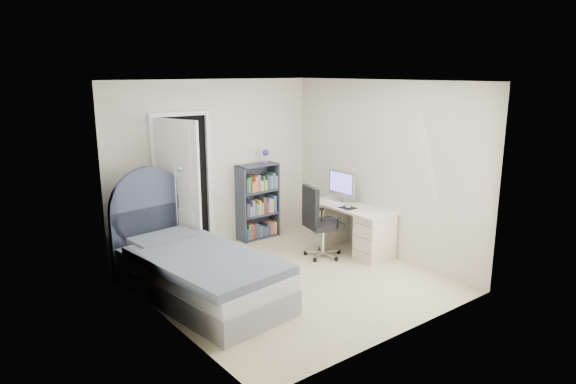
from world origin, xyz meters
TOP-DOWN VIEW (x-y plane):
  - room_shell at (0.00, 0.00)m, footprint 3.50×3.70m
  - door at (-0.72, 1.53)m, footprint 0.92×0.79m
  - bed at (-1.15, 0.30)m, footprint 1.33×2.42m
  - nightstand at (-1.47, 1.57)m, footprint 0.41×0.41m
  - floor_lamp at (-0.88, 1.27)m, footprint 0.20×0.20m
  - bookcase at (0.68, 1.65)m, footprint 0.67×0.29m
  - desk at (1.42, 0.34)m, footprint 0.56×1.39m
  - office_chair at (0.84, 0.39)m, footprint 0.57×0.59m

SIDE VIEW (x-z plane):
  - bed at x=-1.15m, z-range -0.39..1.04m
  - desk at x=1.42m, z-range -0.20..0.94m
  - nightstand at x=-1.47m, z-range 0.10..0.70m
  - bookcase at x=0.68m, z-range -0.15..1.27m
  - floor_lamp at x=-0.88m, z-range -0.13..1.27m
  - office_chair at x=0.84m, z-range 0.05..1.10m
  - door at x=-0.72m, z-range 0.00..2.06m
  - room_shell at x=0.00m, z-range -0.05..2.55m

